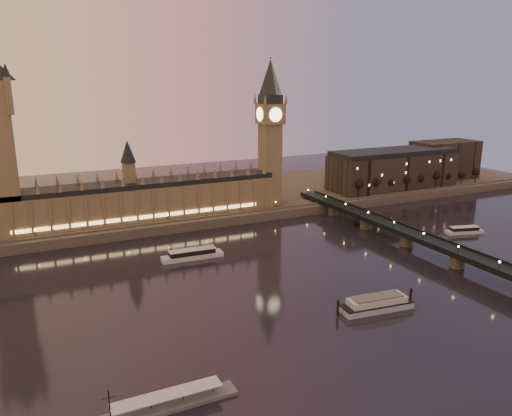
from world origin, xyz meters
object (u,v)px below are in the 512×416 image
(cruise_boat_a, at_px, (192,254))
(moored_barge, at_px, (377,304))
(cruise_boat_b, at_px, (464,230))
(pontoon_pier, at_px, (170,403))

(cruise_boat_a, relative_size, moored_barge, 0.93)
(cruise_boat_a, height_order, cruise_boat_b, cruise_boat_a)
(cruise_boat_b, height_order, moored_barge, moored_barge)
(cruise_boat_b, bearing_deg, moored_barge, -137.01)
(moored_barge, xyz_separation_m, pontoon_pier, (-97.25, -25.11, -1.67))
(cruise_boat_a, distance_m, cruise_boat_b, 172.60)
(cruise_boat_b, xyz_separation_m, moored_barge, (-119.06, -62.04, 0.88))
(cruise_boat_b, bearing_deg, cruise_boat_a, -174.85)
(cruise_boat_a, distance_m, pontoon_pier, 126.90)
(moored_barge, relative_size, pontoon_pier, 0.89)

